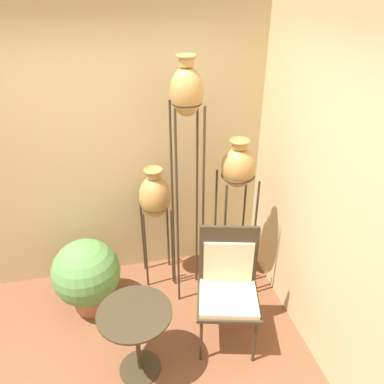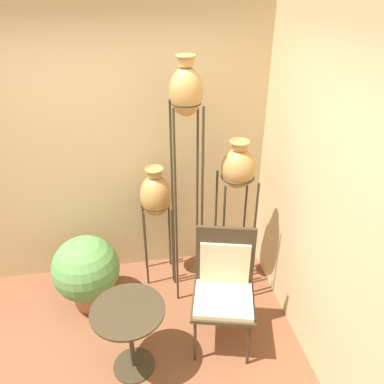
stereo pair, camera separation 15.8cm
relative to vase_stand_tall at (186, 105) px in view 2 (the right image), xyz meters
name	(u,v)px [view 2 (the right image)]	position (x,y,z in m)	size (l,w,h in m)	color
wall_back	(94,149)	(-0.78, 0.53, -0.53)	(7.24, 0.06, 2.70)	#D1B784
wall_right	(358,235)	(0.87, -1.12, -0.53)	(0.06, 7.24, 2.70)	#D1B784
vase_stand_tall	(186,105)	(0.00, 0.00, 0.00)	(0.25, 0.25, 2.24)	#382D1E
vase_stand_medium	(238,172)	(0.42, -0.07, -0.57)	(0.30, 0.30, 1.59)	#382D1E
vase_stand_short	(156,196)	(-0.25, 0.28, -0.94)	(0.30, 0.30, 1.23)	#382D1E
chair	(224,283)	(0.20, -0.59, -1.29)	(0.59, 0.55, 1.05)	#382D1E
side_table	(129,326)	(-0.56, -0.78, -1.42)	(0.55, 0.55, 0.63)	#382D1E
potted_plant	(86,271)	(-0.94, -0.01, -1.49)	(0.61, 0.61, 0.72)	#B26647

